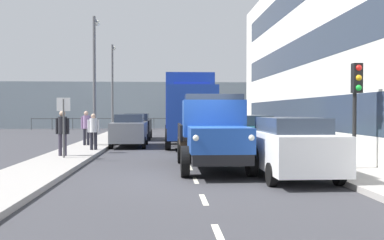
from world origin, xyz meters
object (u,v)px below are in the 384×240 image
(lorry_cargo_blue, at_px, (188,108))
(lamp_post_promenade, at_px, (95,69))
(car_black_oppositeside_1, at_px, (137,126))
(pedestrian_near_railing, at_px, (86,125))
(car_grey_oppositeside_0, at_px, (130,130))
(truck_vintage_blue, at_px, (213,134))
(car_white_kerbside_near, at_px, (289,146))
(traffic_light_near, at_px, (356,92))
(lamp_post_far, at_px, (113,81))
(pedestrian_couple_a, at_px, (62,129))
(car_teal_kerbside_1, at_px, (250,135))
(street_sign, at_px, (64,117))
(pedestrian_with_bag, at_px, (94,129))

(lorry_cargo_blue, distance_m, lamp_post_promenade, 5.43)
(car_black_oppositeside_1, height_order, pedestrian_near_railing, pedestrian_near_railing)
(car_grey_oppositeside_0, bearing_deg, truck_vintage_blue, 110.96)
(lamp_post_promenade, bearing_deg, car_grey_oppositeside_0, -177.38)
(car_white_kerbside_near, xyz_separation_m, pedestrian_near_railing, (7.59, -9.77, 0.28))
(lorry_cargo_blue, distance_m, traffic_light_near, 11.56)
(car_black_oppositeside_1, relative_size, lamp_post_far, 0.61)
(truck_vintage_blue, bearing_deg, car_white_kerbside_near, 143.09)
(lamp_post_far, bearing_deg, car_white_kerbside_near, 110.40)
(lorry_cargo_blue, xyz_separation_m, pedestrian_couple_a, (5.28, 6.45, -0.88))
(car_teal_kerbside_1, distance_m, traffic_light_near, 5.61)
(car_teal_kerbside_1, xyz_separation_m, traffic_light_near, (-2.24, 4.89, 1.58))
(lorry_cargo_blue, xyz_separation_m, car_white_kerbside_near, (-2.28, 11.22, -1.18))
(truck_vintage_blue, height_order, car_black_oppositeside_1, truck_vintage_blue)
(traffic_light_near, height_order, street_sign, traffic_light_near)
(car_teal_kerbside_1, relative_size, street_sign, 1.73)
(truck_vintage_blue, xyz_separation_m, car_white_kerbside_near, (-2.02, 1.52, -0.28))
(car_teal_kerbside_1, xyz_separation_m, pedestrian_near_railing, (7.59, -4.28, 0.28))
(car_grey_oppositeside_0, relative_size, street_sign, 1.77)
(car_black_oppositeside_1, relative_size, lamp_post_promenade, 0.62)
(pedestrian_couple_a, distance_m, traffic_light_near, 10.74)
(car_teal_kerbside_1, bearing_deg, traffic_light_near, 114.64)
(truck_vintage_blue, xyz_separation_m, pedestrian_couple_a, (5.54, -3.26, 0.01))
(car_white_kerbside_near, distance_m, lamp_post_promenade, 13.07)
(car_black_oppositeside_1, bearing_deg, traffic_light_near, 116.47)
(car_white_kerbside_near, distance_m, traffic_light_near, 2.81)
(truck_vintage_blue, height_order, traffic_light_near, traffic_light_near)
(car_white_kerbside_near, height_order, traffic_light_near, traffic_light_near)
(car_grey_oppositeside_0, relative_size, pedestrian_near_railing, 2.29)
(car_white_kerbside_near, relative_size, car_black_oppositeside_1, 1.09)
(car_white_kerbside_near, relative_size, pedestrian_couple_a, 2.58)
(traffic_light_near, distance_m, street_sign, 10.26)
(truck_vintage_blue, xyz_separation_m, pedestrian_with_bag, (4.76, -5.68, -0.07))
(lamp_post_far, distance_m, street_sign, 16.46)
(truck_vintage_blue, bearing_deg, car_teal_kerbside_1, -116.97)
(pedestrian_near_railing, distance_m, lamp_post_promenade, 3.02)
(pedestrian_couple_a, distance_m, street_sign, 0.84)
(car_grey_oppositeside_0, relative_size, lamp_post_far, 0.59)
(lorry_cargo_blue, distance_m, pedestrian_with_bag, 6.11)
(car_white_kerbside_near, distance_m, street_sign, 8.47)
(car_grey_oppositeside_0, distance_m, traffic_light_near, 12.62)
(pedestrian_couple_a, distance_m, lamp_post_far, 15.91)
(lorry_cargo_blue, xyz_separation_m, lamp_post_promenade, (4.96, 0.83, 2.03))
(car_teal_kerbside_1, bearing_deg, street_sign, 10.46)
(lamp_post_promenade, bearing_deg, lorry_cargo_blue, -170.51)
(truck_vintage_blue, xyz_separation_m, lamp_post_far, (5.57, -18.89, 3.00))
(truck_vintage_blue, distance_m, traffic_light_near, 4.55)
(truck_vintage_blue, distance_m, street_sign, 5.97)
(lamp_post_far, bearing_deg, car_grey_oppositeside_0, 102.15)
(truck_vintage_blue, relative_size, lamp_post_promenade, 0.85)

